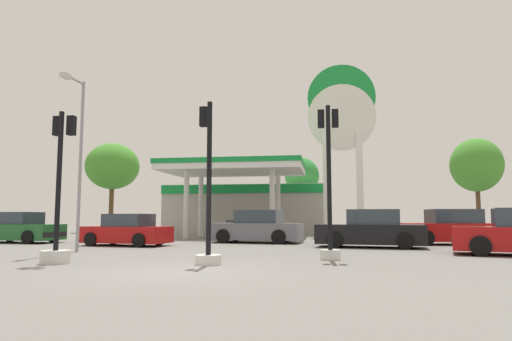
# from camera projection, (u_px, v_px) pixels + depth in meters

# --- Properties ---
(ground_plane) EXTENTS (90.00, 90.00, 0.00)m
(ground_plane) POSITION_uv_depth(u_px,v_px,m) (179.00, 272.00, 10.70)
(ground_plane) COLOR slate
(ground_plane) RESTS_ON ground
(gas_station) EXTENTS (12.04, 12.07, 4.73)m
(gas_station) POSITION_uv_depth(u_px,v_px,m) (249.00, 206.00, 33.62)
(gas_station) COLOR #ADA89E
(gas_station) RESTS_ON ground
(station_pole_sign) EXTENTS (4.50, 0.56, 11.50)m
(station_pole_sign) POSITION_uv_depth(u_px,v_px,m) (342.00, 126.00, 29.89)
(station_pole_sign) COLOR white
(station_pole_sign) RESTS_ON ground
(car_0) EXTENTS (4.72, 2.53, 1.61)m
(car_0) POSITION_uv_depth(u_px,v_px,m) (371.00, 230.00, 19.18)
(car_0) COLOR black
(car_0) RESTS_ON ground
(car_1) EXTENTS (4.44, 2.28, 1.54)m
(car_1) POSITION_uv_depth(u_px,v_px,m) (19.00, 229.00, 22.69)
(car_1) COLOR black
(car_1) RESTS_ON ground
(car_2) EXTENTS (4.22, 2.32, 1.43)m
(car_2) POSITION_uv_depth(u_px,v_px,m) (126.00, 231.00, 20.30)
(car_2) COLOR black
(car_2) RESTS_ON ground
(car_3) EXTENTS (4.77, 2.56, 1.63)m
(car_3) POSITION_uv_depth(u_px,v_px,m) (257.00, 228.00, 22.63)
(car_3) COLOR black
(car_3) RESTS_ON ground
(car_5) EXTENTS (4.80, 2.49, 1.66)m
(car_5) POSITION_uv_depth(u_px,v_px,m) (451.00, 228.00, 21.19)
(car_5) COLOR black
(car_5) RESTS_ON ground
(traffic_signal_0) EXTENTS (0.80, 0.80, 4.33)m
(traffic_signal_0) POSITION_uv_depth(u_px,v_px,m) (58.00, 217.00, 12.72)
(traffic_signal_0) COLOR silver
(traffic_signal_0) RESTS_ON ground
(traffic_signal_1) EXTENTS (0.65, 0.66, 4.78)m
(traffic_signal_1) POSITION_uv_depth(u_px,v_px,m) (329.00, 194.00, 13.85)
(traffic_signal_1) COLOR silver
(traffic_signal_1) RESTS_ON ground
(traffic_signal_2) EXTENTS (0.72, 0.72, 4.54)m
(traffic_signal_2) POSITION_uv_depth(u_px,v_px,m) (208.00, 212.00, 12.43)
(traffic_signal_2) COLOR silver
(traffic_signal_2) RESTS_ON ground
(tree_0) EXTENTS (4.55, 4.55, 7.62)m
(tree_0) POSITION_uv_depth(u_px,v_px,m) (112.00, 167.00, 38.77)
(tree_0) COLOR brown
(tree_0) RESTS_ON ground
(tree_1) EXTENTS (2.81, 2.81, 6.12)m
(tree_1) POSITION_uv_depth(u_px,v_px,m) (302.00, 176.00, 36.86)
(tree_1) COLOR brown
(tree_1) RESTS_ON ground
(tree_2) EXTENTS (4.02, 4.02, 7.58)m
(tree_2) POSITION_uv_depth(u_px,v_px,m) (476.00, 165.00, 36.01)
(tree_2) COLOR brown
(tree_2) RESTS_ON ground
(corner_streetlamp) EXTENTS (0.24, 1.48, 6.51)m
(corner_streetlamp) POSITION_uv_depth(u_px,v_px,m) (78.00, 146.00, 16.90)
(corner_streetlamp) COLOR gray
(corner_streetlamp) RESTS_ON ground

